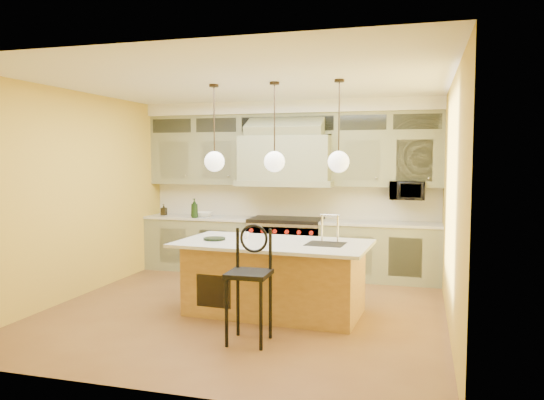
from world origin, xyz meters
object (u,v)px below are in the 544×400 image
(counter_stool, at_px, (250,275))
(microwave, at_px, (407,190))
(range, at_px, (286,246))
(kitchen_island, at_px, (275,276))

(counter_stool, bearing_deg, microwave, 64.70)
(microwave, bearing_deg, range, -176.88)
(range, relative_size, counter_stool, 0.96)
(kitchen_island, bearing_deg, counter_stool, -85.39)
(kitchen_island, height_order, counter_stool, kitchen_island)
(kitchen_island, bearing_deg, range, 103.98)
(range, height_order, counter_stool, counter_stool)
(range, relative_size, microwave, 2.21)
(kitchen_island, bearing_deg, microwave, 59.38)
(counter_stool, bearing_deg, range, 96.57)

